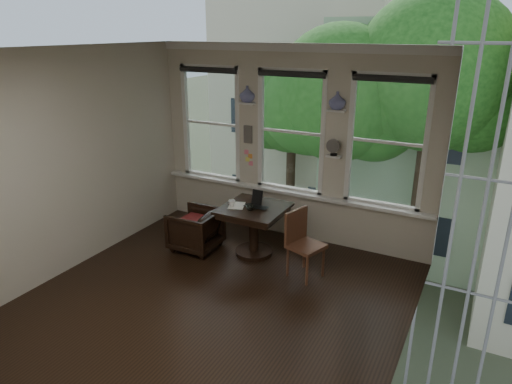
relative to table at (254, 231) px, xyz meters
The scene contains 25 objects.
ground 1.38m from the table, 82.75° to the right, with size 4.50×4.50×0.00m, color black.
ceiling 2.94m from the table, 82.75° to the right, with size 4.50×4.50×0.00m, color silver.
wall_back 1.47m from the table, 79.78° to the left, with size 4.50×4.50×0.00m, color beige.
wall_front 3.75m from the table, 87.31° to the right, with size 4.50×4.50×0.00m, color beige.
wall_left 2.71m from the table, 147.64° to the right, with size 4.50×4.50×0.00m, color beige.
wall_right 2.98m from the table, 28.62° to the right, with size 4.50×4.50×0.00m, color beige.
window_left 2.07m from the table, 144.02° to the left, with size 1.10×0.12×1.90m, color white, non-canonical shape.
window_center 1.63m from the table, 79.78° to the left, with size 1.10×0.12×1.90m, color white, non-canonical shape.
window_right 2.29m from the table, 29.92° to the left, with size 1.10×0.12×1.90m, color white, non-canonical shape.
shelf_left 1.99m from the table, 123.85° to the left, with size 0.26×0.16×0.03m, color white.
shelf_right 2.11m from the table, 42.94° to the left, with size 0.26×0.16×0.03m, color white.
intercom 1.60m from the table, 122.92° to the left, with size 0.14×0.06×0.28m, color #59544F.
sticky_notes 1.35m from the table, 122.76° to the left, with size 0.16×0.01×0.24m, color pink, non-canonical shape.
desk_fan 1.67m from the table, 42.25° to the left, with size 0.20×0.20×0.24m, color #59544F, non-canonical shape.
vase_left 2.12m from the table, 123.85° to the left, with size 0.24×0.24×0.25m, color silver.
vase_right 2.23m from the table, 42.94° to the left, with size 0.24×0.24×0.25m, color silver.
table is the anchor object (origin of this frame).
armchair_left 0.91m from the table, 163.12° to the right, with size 0.67×0.69×0.63m, color black.
cushion_red 0.91m from the table, 163.12° to the right, with size 0.45×0.45×0.06m, color maroon.
side_chair_right 0.97m from the table, 15.63° to the right, with size 0.42×0.42×0.92m, color #4C2C1B, non-canonical shape.
laptop 0.40m from the table, 58.62° to the right, with size 0.35×0.23×0.03m, color black.
mug 0.53m from the table, 157.73° to the right, with size 0.10×0.10×0.09m, color white.
drinking_glass 0.44m from the table, 87.18° to the right, with size 0.12×0.12×0.09m, color white.
tablet 0.50m from the table, 95.54° to the left, with size 0.16×0.02×0.22m, color black.
papers 0.46m from the table, 165.23° to the right, with size 0.22×0.30×0.00m, color silver.
Camera 1 is at (2.73, -4.11, 3.20)m, focal length 32.00 mm.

